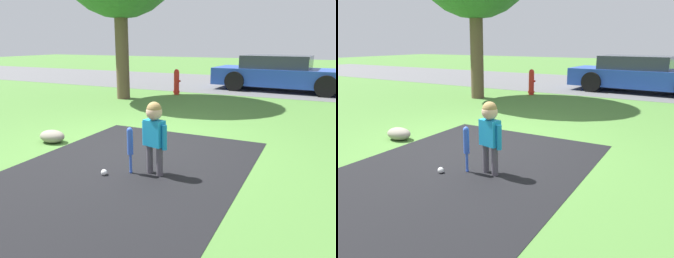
% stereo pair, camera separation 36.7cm
% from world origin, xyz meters
% --- Properties ---
extents(ground_plane, '(60.00, 60.00, 0.00)m').
position_xyz_m(ground_plane, '(0.00, 0.00, 0.00)').
color(ground_plane, '#477533').
extents(driveway_strip, '(2.96, 7.00, 0.01)m').
position_xyz_m(driveway_strip, '(0.42, -2.50, 0.00)').
color(driveway_strip, black).
rests_on(driveway_strip, ground).
extents(street_strip, '(40.00, 6.00, 0.01)m').
position_xyz_m(street_strip, '(0.00, 8.74, 0.00)').
color(street_strip, '#59595B').
rests_on(street_strip, ground).
extents(child, '(0.37, 0.20, 0.94)m').
position_xyz_m(child, '(0.81, -0.93, 0.61)').
color(child, '#4C4751').
rests_on(child, ground).
extents(baseball_bat, '(0.07, 0.07, 0.61)m').
position_xyz_m(baseball_bat, '(0.51, -1.03, 0.39)').
color(baseball_bat, blue).
rests_on(baseball_bat, ground).
extents(sports_ball, '(0.08, 0.08, 0.08)m').
position_xyz_m(sports_ball, '(0.24, -1.23, 0.04)').
color(sports_ball, white).
rests_on(sports_ball, ground).
extents(fire_hydrant, '(0.24, 0.21, 0.80)m').
position_xyz_m(fire_hydrant, '(-1.57, 5.21, 0.39)').
color(fire_hydrant, red).
rests_on(fire_hydrant, ground).
extents(parked_car, '(4.67, 2.06, 1.19)m').
position_xyz_m(parked_car, '(1.33, 7.48, 0.58)').
color(parked_car, '#2347AD').
rests_on(parked_car, ground).
extents(edging_rock, '(0.45, 0.31, 0.21)m').
position_xyz_m(edging_rock, '(-1.38, -0.44, 0.10)').
color(edging_rock, gray).
rests_on(edging_rock, ground).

